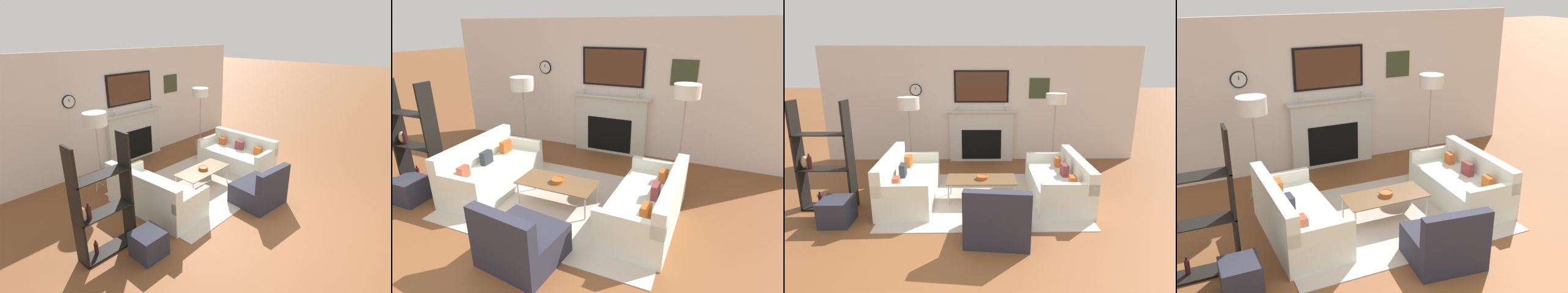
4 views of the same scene
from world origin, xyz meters
TOP-DOWN VIEW (x-y plane):
  - fireplace_wall at (0.00, 4.35)m, footprint 7.52×0.28m
  - area_rug at (0.00, 2.03)m, footprint 3.24×2.36m
  - couch_left at (-1.32, 2.03)m, footprint 0.88×1.82m
  - couch_right at (1.31, 2.03)m, footprint 0.90×1.76m
  - armchair at (0.15, 0.72)m, footprint 0.93×0.85m
  - coffee_table at (-0.05, 1.96)m, footprint 1.18×0.54m
  - decorative_bowl at (-0.03, 1.96)m, footprint 0.20×0.20m
  - floor_lamp_left at (-1.53, 3.39)m, footprint 0.45×0.45m
  - floor_lamp_right at (1.53, 3.39)m, footprint 0.42×0.42m
  - shelf_unit at (-2.55, 1.68)m, footprint 0.84×0.28m
  - ottoman at (-2.18, 1.17)m, footprint 0.43×0.43m

SIDE VIEW (x-z plane):
  - area_rug at x=0.00m, z-range 0.00..0.01m
  - ottoman at x=-2.18m, z-range 0.00..0.38m
  - armchair at x=0.15m, z-range -0.14..0.65m
  - couch_right at x=1.31m, z-range -0.10..0.64m
  - couch_left at x=-1.32m, z-range -0.12..0.68m
  - coffee_table at x=-0.05m, z-range 0.17..0.55m
  - decorative_bowl at x=-0.03m, z-range 0.38..0.44m
  - shelf_unit at x=-2.55m, z-range -0.07..1.69m
  - fireplace_wall at x=0.00m, z-range -0.12..2.58m
  - floor_lamp_left at x=-1.53m, z-range 0.67..2.31m
  - floor_lamp_right at x=1.53m, z-range 0.71..2.43m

